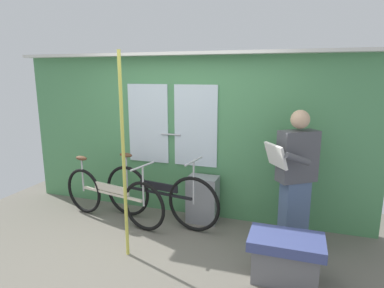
# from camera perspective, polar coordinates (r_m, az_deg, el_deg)

# --- Properties ---
(ground_plane) EXTENTS (5.94, 4.09, 0.04)m
(ground_plane) POSITION_cam_1_polar(r_m,az_deg,el_deg) (3.84, -7.41, -19.00)
(ground_plane) COLOR #666056
(train_door_wall) EXTENTS (4.94, 0.28, 2.23)m
(train_door_wall) POSITION_cam_1_polar(r_m,az_deg,el_deg) (4.50, -1.10, 2.01)
(train_door_wall) COLOR #4C8C56
(train_door_wall) RESTS_ON ground_plane
(bicycle_near_door) EXTENTS (1.70, 0.53, 0.86)m
(bicycle_near_door) POSITION_cam_1_polar(r_m,az_deg,el_deg) (4.57, -13.88, -8.80)
(bicycle_near_door) COLOR black
(bicycle_near_door) RESTS_ON ground_plane
(bicycle_leaning_behind) EXTENTS (1.74, 0.45, 0.93)m
(bicycle_leaning_behind) POSITION_cam_1_polar(r_m,az_deg,el_deg) (4.40, -5.91, -8.89)
(bicycle_leaning_behind) COLOR black
(bicycle_leaning_behind) RESTS_ON ground_plane
(passenger_reading_newspaper) EXTENTS (0.61, 0.57, 1.58)m
(passenger_reading_newspaper) POSITION_cam_1_polar(r_m,az_deg,el_deg) (3.88, 17.57, -5.32)
(passenger_reading_newspaper) COLOR slate
(passenger_reading_newspaper) RESTS_ON ground_plane
(trash_bin_by_wall) EXTENTS (0.40, 0.28, 0.62)m
(trash_bin_by_wall) POSITION_cam_1_polar(r_m,az_deg,el_deg) (4.45, 1.89, -9.58)
(trash_bin_by_wall) COLOR gray
(trash_bin_by_wall) RESTS_ON ground_plane
(handrail_pole) EXTENTS (0.04, 0.04, 2.19)m
(handrail_pole) POSITION_cam_1_polar(r_m,az_deg,el_deg) (3.47, -11.83, -2.51)
(handrail_pole) COLOR #C6C14C
(handrail_pole) RESTS_ON ground_plane
(bench_seat_corner) EXTENTS (0.70, 0.44, 0.45)m
(bench_seat_corner) POSITION_cam_1_polar(r_m,az_deg,el_deg) (3.43, 15.94, -18.41)
(bench_seat_corner) COLOR #3D477F
(bench_seat_corner) RESTS_ON ground_plane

